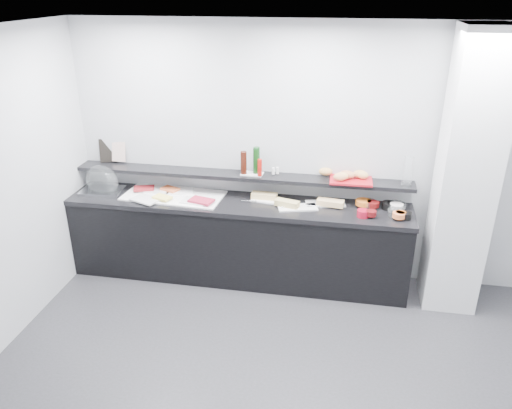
% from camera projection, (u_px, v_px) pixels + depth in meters
% --- Properties ---
extents(ground, '(5.00, 5.00, 0.00)m').
position_uv_depth(ground, '(279.00, 397.00, 3.94)').
color(ground, '#2D2D30').
rests_on(ground, ground).
extents(back_wall, '(5.00, 0.02, 2.70)m').
position_uv_depth(back_wall, '(308.00, 156.00, 5.19)').
color(back_wall, '#AAADB2').
rests_on(back_wall, ground).
extents(ceiling, '(5.00, 5.00, 0.00)m').
position_uv_depth(ceiling, '(288.00, 40.00, 2.84)').
color(ceiling, white).
rests_on(ceiling, back_wall).
extents(column, '(0.50, 0.50, 2.70)m').
position_uv_depth(column, '(466.00, 177.00, 4.63)').
color(column, silver).
rests_on(column, ground).
extents(buffet_cabinet, '(3.60, 0.60, 0.85)m').
position_uv_depth(buffet_cabinet, '(238.00, 242.00, 5.41)').
color(buffet_cabinet, black).
rests_on(buffet_cabinet, ground).
extents(counter_top, '(3.62, 0.62, 0.05)m').
position_uv_depth(counter_top, '(237.00, 204.00, 5.23)').
color(counter_top, black).
rests_on(counter_top, buffet_cabinet).
extents(wall_shelf, '(3.60, 0.25, 0.04)m').
position_uv_depth(wall_shelf, '(240.00, 176.00, 5.28)').
color(wall_shelf, black).
rests_on(wall_shelf, back_wall).
extents(cloche_base, '(0.47, 0.33, 0.04)m').
position_uv_depth(cloche_base, '(102.00, 191.00, 5.44)').
color(cloche_base, '#ABAEB2').
rests_on(cloche_base, counter_top).
extents(cloche_dome, '(0.50, 0.42, 0.34)m').
position_uv_depth(cloche_dome, '(102.00, 181.00, 5.44)').
color(cloche_dome, silver).
rests_on(cloche_dome, cloche_base).
extents(linen_runner, '(1.09, 0.57, 0.01)m').
position_uv_depth(linen_runner, '(174.00, 195.00, 5.36)').
color(linen_runner, white).
rests_on(linen_runner, counter_top).
extents(platter_meat_a, '(0.37, 0.27, 0.01)m').
position_uv_depth(platter_meat_a, '(158.00, 189.00, 5.47)').
color(platter_meat_a, white).
rests_on(platter_meat_a, linen_runner).
extents(food_meat_a, '(0.25, 0.20, 0.02)m').
position_uv_depth(food_meat_a, '(144.00, 188.00, 5.46)').
color(food_meat_a, maroon).
rests_on(food_meat_a, platter_meat_a).
extents(platter_salmon, '(0.33, 0.26, 0.01)m').
position_uv_depth(platter_salmon, '(180.00, 191.00, 5.43)').
color(platter_salmon, white).
rests_on(platter_salmon, linen_runner).
extents(food_salmon, '(0.22, 0.19, 0.02)m').
position_uv_depth(food_salmon, '(170.00, 189.00, 5.44)').
color(food_salmon, orange).
rests_on(food_salmon, platter_salmon).
extents(platter_cheese, '(0.34, 0.29, 0.01)m').
position_uv_depth(platter_cheese, '(146.00, 199.00, 5.22)').
color(platter_cheese, white).
rests_on(platter_cheese, linen_runner).
extents(food_cheese, '(0.22, 0.18, 0.02)m').
position_uv_depth(food_cheese, '(162.00, 197.00, 5.23)').
color(food_cheese, '#FCE362').
rests_on(food_cheese, platter_cheese).
extents(platter_meat_b, '(0.28, 0.21, 0.01)m').
position_uv_depth(platter_meat_b, '(195.00, 201.00, 5.18)').
color(platter_meat_b, white).
rests_on(platter_meat_b, linen_runner).
extents(food_meat_b, '(0.28, 0.21, 0.02)m').
position_uv_depth(food_meat_b, '(201.00, 201.00, 5.15)').
color(food_meat_b, maroon).
rests_on(food_meat_b, platter_meat_b).
extents(sandwich_plate_left, '(0.34, 0.18, 0.01)m').
position_uv_depth(sandwich_plate_left, '(267.00, 200.00, 5.24)').
color(sandwich_plate_left, white).
rests_on(sandwich_plate_left, counter_top).
extents(sandwich_food_left, '(0.27, 0.11, 0.06)m').
position_uv_depth(sandwich_food_left, '(264.00, 196.00, 5.26)').
color(sandwich_food_left, tan).
rests_on(sandwich_food_left, sandwich_plate_left).
extents(tongs_left, '(0.16, 0.03, 0.01)m').
position_uv_depth(tongs_left, '(249.00, 201.00, 5.20)').
color(tongs_left, silver).
rests_on(tongs_left, sandwich_plate_left).
extents(sandwich_plate_mid, '(0.43, 0.27, 0.01)m').
position_uv_depth(sandwich_plate_mid, '(297.00, 208.00, 5.07)').
color(sandwich_plate_mid, white).
rests_on(sandwich_plate_mid, counter_top).
extents(sandwich_food_mid, '(0.26, 0.16, 0.06)m').
position_uv_depth(sandwich_food_mid, '(287.00, 203.00, 5.08)').
color(sandwich_food_mid, tan).
rests_on(sandwich_food_mid, sandwich_plate_mid).
extents(tongs_mid, '(0.15, 0.07, 0.01)m').
position_uv_depth(tongs_mid, '(288.00, 206.00, 5.07)').
color(tongs_mid, '#B4B7BB').
rests_on(tongs_mid, sandwich_plate_mid).
extents(sandwich_plate_right, '(0.43, 0.25, 0.01)m').
position_uv_depth(sandwich_plate_right, '(325.00, 204.00, 5.16)').
color(sandwich_plate_right, white).
rests_on(sandwich_plate_right, counter_top).
extents(sandwich_food_right, '(0.28, 0.14, 0.06)m').
position_uv_depth(sandwich_food_right, '(330.00, 203.00, 5.09)').
color(sandwich_food_right, '#E3B677').
rests_on(sandwich_food_right, sandwich_plate_right).
extents(tongs_right, '(0.16, 0.01, 0.01)m').
position_uv_depth(tongs_right, '(312.00, 206.00, 5.08)').
color(tongs_right, silver).
rests_on(tongs_right, sandwich_plate_right).
extents(bowl_glass_fruit, '(0.20, 0.20, 0.07)m').
position_uv_depth(bowl_glass_fruit, '(368.00, 204.00, 5.09)').
color(bowl_glass_fruit, white).
rests_on(bowl_glass_fruit, counter_top).
extents(fill_glass_fruit, '(0.21, 0.21, 0.05)m').
position_uv_depth(fill_glass_fruit, '(363.00, 202.00, 5.09)').
color(fill_glass_fruit, orange).
rests_on(fill_glass_fruit, bowl_glass_fruit).
extents(bowl_black_jam, '(0.16, 0.16, 0.07)m').
position_uv_depth(bowl_black_jam, '(389.00, 206.00, 5.05)').
color(bowl_black_jam, black).
rests_on(bowl_black_jam, counter_top).
extents(fill_black_jam, '(0.16, 0.16, 0.05)m').
position_uv_depth(fill_black_jam, '(373.00, 204.00, 5.05)').
color(fill_black_jam, '#5F0D0D').
rests_on(fill_black_jam, bowl_black_jam).
extents(bowl_glass_cream, '(0.21, 0.21, 0.07)m').
position_uv_depth(bowl_glass_cream, '(396.00, 207.00, 5.02)').
color(bowl_glass_cream, white).
rests_on(bowl_glass_cream, counter_top).
extents(fill_glass_cream, '(0.16, 0.16, 0.05)m').
position_uv_depth(fill_glass_cream, '(396.00, 206.00, 5.00)').
color(fill_glass_cream, white).
rests_on(fill_glass_cream, bowl_glass_cream).
extents(bowl_red_jam, '(0.13, 0.13, 0.07)m').
position_uv_depth(bowl_red_jam, '(363.00, 213.00, 4.88)').
color(bowl_red_jam, maroon).
rests_on(bowl_red_jam, counter_top).
extents(fill_red_jam, '(0.12, 0.12, 0.05)m').
position_uv_depth(fill_red_jam, '(371.00, 213.00, 4.85)').
color(fill_red_jam, '#510B0E').
rests_on(fill_red_jam, bowl_red_jam).
extents(bowl_glass_salmon, '(0.18, 0.18, 0.07)m').
position_uv_depth(bowl_glass_salmon, '(396.00, 213.00, 4.88)').
color(bowl_glass_salmon, white).
rests_on(bowl_glass_salmon, counter_top).
extents(fill_glass_salmon, '(0.15, 0.15, 0.05)m').
position_uv_depth(fill_glass_salmon, '(399.00, 215.00, 4.81)').
color(fill_glass_salmon, orange).
rests_on(fill_glass_salmon, bowl_glass_salmon).
extents(bowl_black_fruit, '(0.14, 0.14, 0.07)m').
position_uv_depth(bowl_black_fruit, '(406.00, 215.00, 4.83)').
color(bowl_black_fruit, black).
rests_on(bowl_black_fruit, counter_top).
extents(fill_black_fruit, '(0.12, 0.12, 0.05)m').
position_uv_depth(fill_black_fruit, '(401.00, 214.00, 4.83)').
color(fill_black_fruit, orange).
rests_on(fill_black_fruit, bowl_black_fruit).
extents(framed_print, '(0.20, 0.12, 0.26)m').
position_uv_depth(framed_print, '(108.00, 151.00, 5.58)').
color(framed_print, black).
rests_on(framed_print, wall_shelf).
extents(print_art, '(0.16, 0.05, 0.22)m').
position_uv_depth(print_art, '(119.00, 152.00, 5.54)').
color(print_art, '#C6988E').
rests_on(print_art, framed_print).
extents(condiment_tray, '(0.24, 0.16, 0.01)m').
position_uv_depth(condiment_tray, '(252.00, 174.00, 5.26)').
color(condiment_tray, white).
rests_on(condiment_tray, wall_shelf).
extents(bottle_green_a, '(0.08, 0.08, 0.26)m').
position_uv_depth(bottle_green_a, '(256.00, 161.00, 5.21)').
color(bottle_green_a, '#0E330E').
rests_on(bottle_green_a, condiment_tray).
extents(bottle_brown, '(0.07, 0.07, 0.24)m').
position_uv_depth(bottle_brown, '(244.00, 163.00, 5.20)').
color(bottle_brown, '#331109').
rests_on(bottle_brown, condiment_tray).
extents(bottle_green_b, '(0.07, 0.07, 0.28)m').
position_uv_depth(bottle_green_b, '(257.00, 160.00, 5.21)').
color(bottle_green_b, '#103D16').
rests_on(bottle_green_b, condiment_tray).
extents(bottle_hot, '(0.05, 0.05, 0.18)m').
position_uv_depth(bottle_hot, '(260.00, 167.00, 5.15)').
color(bottle_hot, '#A9120C').
rests_on(bottle_hot, condiment_tray).
extents(shaker_salt, '(0.04, 0.04, 0.07)m').
position_uv_depth(shaker_salt, '(273.00, 171.00, 5.22)').
color(shaker_salt, white).
rests_on(shaker_salt, condiment_tray).
extents(shaker_pepper, '(0.04, 0.04, 0.07)m').
position_uv_depth(shaker_pepper, '(277.00, 170.00, 5.23)').
color(shaker_pepper, silver).
rests_on(shaker_pepper, condiment_tray).
extents(bread_tray, '(0.43, 0.30, 0.02)m').
position_uv_depth(bread_tray, '(351.00, 180.00, 5.08)').
color(bread_tray, '#AE121E').
rests_on(bread_tray, wall_shelf).
extents(bread_roll_nw, '(0.15, 0.09, 0.08)m').
position_uv_depth(bread_roll_nw, '(326.00, 172.00, 5.16)').
color(bread_roll_nw, tan).
rests_on(bread_roll_nw, bread_tray).
extents(bread_roll_ne, '(0.16, 0.14, 0.08)m').
position_uv_depth(bread_roll_ne, '(359.00, 174.00, 5.10)').
color(bread_roll_ne, '#B47B44').
rests_on(bread_roll_ne, bread_tray).
extents(bread_roll_sw, '(0.13, 0.09, 0.08)m').
position_uv_depth(bread_roll_sw, '(339.00, 177.00, 5.01)').
color(bread_roll_sw, '#C8834C').
rests_on(bread_roll_sw, bread_tray).
extents(bread_roll_s, '(0.14, 0.10, 0.08)m').
position_uv_depth(bread_roll_s, '(341.00, 176.00, 5.03)').
color(bread_roll_s, tan).
rests_on(bread_roll_s, bread_tray).
extents(bread_roll_midw, '(0.18, 0.14, 0.08)m').
position_uv_depth(bread_roll_midw, '(347.00, 175.00, 5.08)').
color(bread_roll_midw, '#AF6C43').
rests_on(bread_roll_midw, bread_tray).
extents(bread_roll_mide, '(0.15, 0.12, 0.08)m').
position_uv_depth(bread_roll_mide, '(362.00, 175.00, 5.07)').
color(bread_roll_mide, tan).
rests_on(bread_roll_mide, bread_tray).
extents(carafe, '(0.11, 0.11, 0.30)m').
position_uv_depth(carafe, '(408.00, 172.00, 4.90)').
color(carafe, white).
rests_on(carafe, wall_shelf).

